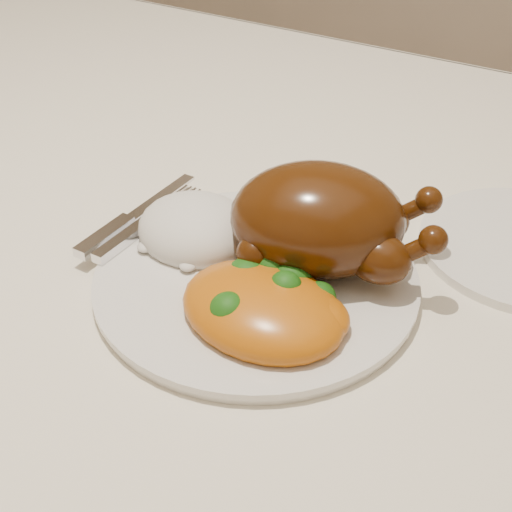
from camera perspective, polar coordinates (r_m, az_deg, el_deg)
The scene contains 7 objects.
dining_table at distance 0.75m, azimuth -0.84°, elevation -3.82°, with size 1.60×0.90×0.76m.
tablecloth at distance 0.70m, azimuth -0.89°, elevation 0.76°, with size 1.73×1.03×0.18m.
dinner_plate at distance 0.60m, azimuth 0.00°, elevation -1.98°, with size 0.27×0.27×0.01m, color silver.
roast_chicken at distance 0.59m, azimuth 5.34°, elevation 2.90°, with size 0.20×0.16×0.09m.
rice_mound at distance 0.64m, azimuth -4.82°, elevation 2.09°, with size 0.11×0.10×0.06m.
mac_and_cheese at distance 0.55m, azimuth 1.08°, elevation -3.99°, with size 0.14×0.11×0.05m.
cutlery at distance 0.66m, azimuth -10.01°, elevation 2.41°, with size 0.03×0.16×0.01m.
Camera 1 is at (0.31, -0.49, 1.15)m, focal length 50.00 mm.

